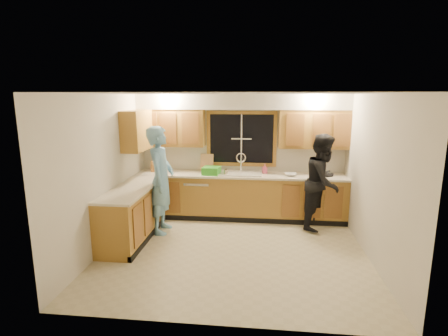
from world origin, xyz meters
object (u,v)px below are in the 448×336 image
at_px(man, 161,180).
at_px(knife_block, 154,166).
at_px(woman, 323,182).
at_px(sink, 240,177).
at_px(stove, 120,225).
at_px(soap_bottle, 265,169).
at_px(dishwasher, 199,197).
at_px(dish_crate, 211,171).
at_px(bowl, 291,175).

relative_size(man, knife_block, 8.53).
xyz_separation_m(man, knife_block, (-0.41, 0.93, 0.06)).
bearing_deg(woman, man, 127.63).
relative_size(sink, knife_block, 3.76).
xyz_separation_m(stove, soap_bottle, (2.29, 1.94, 0.57)).
bearing_deg(dishwasher, stove, -117.69).
height_order(woman, soap_bottle, woman).
distance_m(sink, dishwasher, 0.96).
bearing_deg(knife_block, dish_crate, -13.66).
bearing_deg(woman, soap_bottle, 92.48).
bearing_deg(dishwasher, soap_bottle, 5.43).
bearing_deg(dish_crate, sink, 10.56).
distance_m(sink, knife_block, 1.80).
xyz_separation_m(sink, dish_crate, (-0.57, -0.11, 0.13)).
height_order(soap_bottle, bowl, soap_bottle).
bearing_deg(dish_crate, dishwasher, 161.61).
xyz_separation_m(man, bowl, (2.38, 0.82, -0.03)).
xyz_separation_m(stove, dish_crate, (1.23, 1.72, 0.55)).
height_order(man, bowl, man).
height_order(sink, woman, woman).
distance_m(dish_crate, soap_bottle, 1.09).
distance_m(stove, man, 1.14).
bearing_deg(woman, stove, 140.96).
xyz_separation_m(stove, knife_block, (0.01, 1.85, 0.58)).
height_order(woman, bowl, woman).
xyz_separation_m(knife_block, soap_bottle, (2.28, 0.08, -0.02)).
height_order(stove, dish_crate, dish_crate).
bearing_deg(dishwasher, man, -120.97).
relative_size(dish_crate, soap_bottle, 1.69).
relative_size(knife_block, bowl, 0.99).
xyz_separation_m(dish_crate, soap_bottle, (1.06, 0.22, 0.02)).
distance_m(soap_bottle, bowl, 0.54).
bearing_deg(dishwasher, dish_crate, -18.39).
distance_m(dishwasher, soap_bottle, 1.48).
xyz_separation_m(stove, bowl, (2.80, 1.75, 0.50)).
xyz_separation_m(knife_block, dish_crate, (1.22, -0.13, -0.04)).
xyz_separation_m(man, woman, (2.95, 0.50, -0.08)).
bearing_deg(stove, dishwasher, 62.31).
distance_m(knife_block, dish_crate, 1.23).
distance_m(dishwasher, man, 1.18).
bearing_deg(bowl, woman, -29.88).
height_order(dishwasher, stove, stove).
height_order(sink, bowl, sink).
bearing_deg(dish_crate, man, -135.56).
bearing_deg(dishwasher, knife_block, 177.41).
height_order(stove, bowl, bowl).
relative_size(sink, man, 0.44).
distance_m(knife_block, soap_bottle, 2.28).
xyz_separation_m(sink, knife_block, (-1.79, 0.03, 0.17)).
height_order(sink, knife_block, sink).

